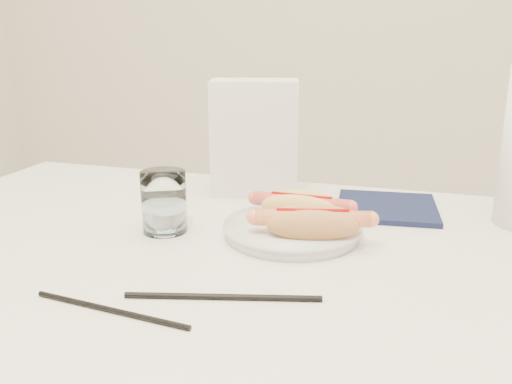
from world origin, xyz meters
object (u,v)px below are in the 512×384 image
(hotdog_right, at_px, (312,223))
(water_glass, at_px, (164,202))
(table, at_px, (234,296))
(napkin_box, at_px, (254,138))
(hotdog_left, at_px, (301,206))
(plate, at_px, (292,231))

(hotdog_right, relative_size, water_glass, 1.72)
(table, height_order, water_glass, water_glass)
(table, distance_m, napkin_box, 0.35)
(hotdog_right, bearing_deg, water_glass, 166.40)
(table, height_order, hotdog_left, hotdog_left)
(napkin_box, bearing_deg, hotdog_left, -67.85)
(water_glass, bearing_deg, hotdog_left, 20.36)
(hotdog_left, xyz_separation_m, water_glass, (-0.20, -0.07, 0.01))
(table, relative_size, water_glass, 12.82)
(table, xyz_separation_m, hotdog_right, (0.09, 0.06, 0.10))
(hotdog_left, relative_size, hotdog_right, 0.94)
(table, xyz_separation_m, plate, (0.06, 0.10, 0.07))
(plate, relative_size, napkin_box, 0.95)
(plate, bearing_deg, napkin_box, 120.64)
(table, relative_size, plate, 6.08)
(hotdog_left, bearing_deg, hotdog_right, -64.41)
(table, distance_m, hotdog_right, 0.15)
(hotdog_right, distance_m, napkin_box, 0.30)
(hotdog_left, distance_m, napkin_box, 0.22)
(napkin_box, bearing_deg, hotdog_right, -71.51)
(plate, bearing_deg, hotdog_left, 82.45)
(napkin_box, bearing_deg, table, -93.03)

